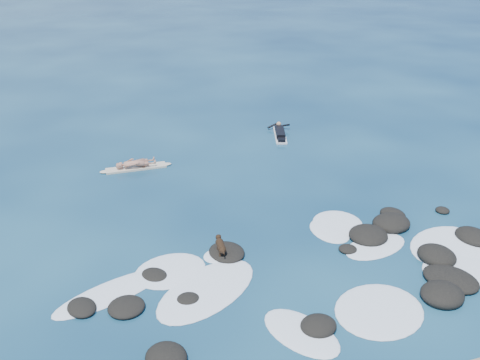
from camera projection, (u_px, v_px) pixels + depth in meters
ground at (280, 256)px, 17.43m from camera, size 160.00×160.00×0.00m
reef_rocks at (305, 297)px, 15.33m from camera, size 14.64×6.36×0.59m
breaking_foam at (325, 271)px, 16.69m from camera, size 14.28×6.96×0.12m
standing_surfer_rig at (135, 154)px, 23.29m from camera, size 3.15×1.07×1.80m
paddling_surfer_rig at (280, 133)px, 27.17m from camera, size 1.78×2.53×0.46m
dog at (220, 245)px, 17.23m from camera, size 0.43×1.01×0.65m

